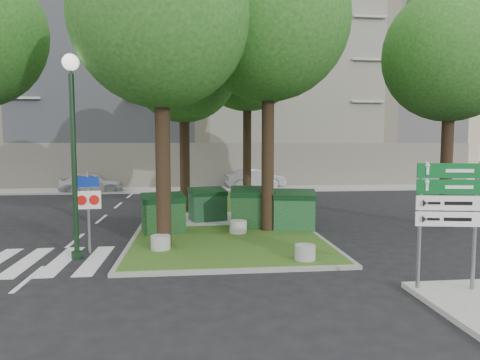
{
  "coord_description": "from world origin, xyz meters",
  "views": [
    {
      "loc": [
        -0.57,
        -10.36,
        3.22
      ],
      "look_at": [
        0.91,
        3.49,
        2.0
      ],
      "focal_mm": 32.0,
      "sensor_mm": 36.0,
      "label": 1
    }
  ],
  "objects": [
    {
      "name": "ground",
      "position": [
        0.0,
        0.0,
        0.0
      ],
      "size": [
        120.0,
        120.0,
        0.0
      ],
      "primitive_type": "plane",
      "color": "black",
      "rests_on": "ground"
    },
    {
      "name": "median_island",
      "position": [
        0.5,
        8.0,
        0.06
      ],
      "size": [
        6.0,
        16.0,
        0.12
      ],
      "primitive_type": "cube",
      "color": "#2A4D16",
      "rests_on": "ground"
    },
    {
      "name": "median_kerb",
      "position": [
        0.5,
        8.0,
        0.05
      ],
      "size": [
        6.3,
        16.3,
        0.1
      ],
      "primitive_type": "cube",
      "color": "gray",
      "rests_on": "ground"
    },
    {
      "name": "building_sidewalk",
      "position": [
        0.0,
        18.5,
        0.06
      ],
      "size": [
        42.0,
        3.0,
        0.12
      ],
      "primitive_type": "cube",
      "color": "#999993",
      "rests_on": "ground"
    },
    {
      "name": "zebra_crossing",
      "position": [
        -3.75,
        1.5,
        0.01
      ],
      "size": [
        5.0,
        3.0,
        0.01
      ],
      "primitive_type": "cube",
      "color": "silver",
      "rests_on": "ground"
    },
    {
      "name": "apartment_building",
      "position": [
        0.0,
        26.0,
        8.0
      ],
      "size": [
        41.0,
        12.0,
        16.0
      ],
      "primitive_type": "cube",
      "color": "#BBAB8C",
      "rests_on": "ground"
    },
    {
      "name": "tree_median_near_left",
      "position": [
        -1.41,
        2.56,
        7.32
      ],
      "size": [
        5.2,
        5.2,
        10.53
      ],
      "color": "black",
      "rests_on": "ground"
    },
    {
      "name": "tree_median_near_right",
      "position": [
        2.09,
        4.56,
        7.99
      ],
      "size": [
        5.6,
        5.6,
        11.46
      ],
      "color": "black",
      "rests_on": "ground"
    },
    {
      "name": "tree_median_mid",
      "position": [
        -0.91,
        9.06,
        6.98
      ],
      "size": [
        4.8,
        4.8,
        9.99
      ],
      "color": "black",
      "rests_on": "ground"
    },
    {
      "name": "tree_median_far",
      "position": [
        2.29,
        12.06,
        8.32
      ],
      "size": [
        5.8,
        5.8,
        11.93
      ],
      "color": "black",
      "rests_on": "ground"
    },
    {
      "name": "tree_street_right",
      "position": [
        9.09,
        5.06,
        6.98
      ],
      "size": [
        5.0,
        5.0,
        10.06
      ],
      "color": "black",
      "rests_on": "ground"
    },
    {
      "name": "dumpster_a",
      "position": [
        -1.66,
        4.51,
        0.77
      ],
      "size": [
        1.65,
        1.32,
        1.35
      ],
      "rotation": [
        0.0,
        0.0,
        0.22
      ],
      "color": "#0E3611",
      "rests_on": "median_island"
    },
    {
      "name": "dumpster_b",
      "position": [
        -0.06,
        6.63,
        0.75
      ],
      "size": [
        1.61,
        1.31,
        1.31
      ],
      "rotation": [
        0.0,
        0.0,
        0.25
      ],
      "color": "#0F361A",
      "rests_on": "median_island"
    },
    {
      "name": "dumpster_c",
      "position": [
        1.54,
        5.13,
        0.83
      ],
      "size": [
        1.7,
        1.29,
        1.48
      ],
      "rotation": [
        0.0,
        0.0,
        -0.12
      ],
      "color": "#0F3312",
      "rests_on": "median_island"
    },
    {
      "name": "dumpster_d",
      "position": [
        3.0,
        4.63,
        0.79
      ],
      "size": [
        1.69,
        1.34,
        1.4
      ],
      "rotation": [
        0.0,
        0.0,
        -0.2
      ],
      "color": "#15461F",
      "rests_on": "median_island"
    },
    {
      "name": "bollard_left",
      "position": [
        -1.57,
        2.06,
        0.32
      ],
      "size": [
        0.57,
        0.57,
        0.41
      ],
      "primitive_type": "cylinder",
      "color": "#9C9A97",
      "rests_on": "median_island"
    },
    {
      "name": "bollard_right",
      "position": [
        2.33,
        0.52,
        0.32
      ],
      "size": [
        0.55,
        0.55,
        0.39
      ],
      "primitive_type": "cylinder",
      "color": "#989994",
      "rests_on": "median_island"
    },
    {
      "name": "bollard_mid",
      "position": [
        0.91,
        4.08,
        0.33
      ],
      "size": [
        0.59,
        0.59,
        0.42
      ],
      "primitive_type": "cylinder",
      "color": "#A6A6A1",
      "rests_on": "median_island"
    },
    {
      "name": "litter_bin",
      "position": [
        2.91,
        10.71,
        0.43
      ],
      "size": [
        0.35,
        0.35,
        0.62
      ],
      "primitive_type": "cylinder",
      "color": "yellow",
      "rests_on": "median_island"
    },
    {
      "name": "street_lamp",
      "position": [
        -3.85,
        1.73,
        3.52
      ],
      "size": [
        0.45,
        0.45,
        5.59
      ],
      "color": "black",
      "rests_on": "ground"
    },
    {
      "name": "traffic_sign_pole",
      "position": [
        -3.63,
        2.27,
        1.53
      ],
      "size": [
        0.71,
        0.13,
        2.38
      ],
      "rotation": [
        0.0,
        0.0,
        0.12
      ],
      "color": "slate",
      "rests_on": "ground"
    },
    {
      "name": "directional_sign",
      "position": [
        4.72,
        -2.0,
        1.9
      ],
      "size": [
        1.32,
        0.29,
        2.67
      ],
      "rotation": [
        0.0,
        0.0,
        -0.18
      ],
      "color": "slate",
      "rests_on": "sidewalk_corner"
    },
    {
      "name": "car_white",
      "position": [
        -7.15,
        17.82,
        0.67
      ],
      "size": [
        4.02,
        1.75,
        1.35
      ],
      "primitive_type": "imported",
      "rotation": [
        0.0,
        0.0,
        1.61
      ],
      "color": "silver",
      "rests_on": "ground"
    },
    {
      "name": "car_silver",
      "position": [
        3.69,
        19.5,
        0.7
      ],
      "size": [
        4.35,
        1.9,
        1.39
      ],
      "primitive_type": "imported",
      "rotation": [
        0.0,
        0.0,
        1.68
      ],
      "color": "#929399",
      "rests_on": "ground"
    }
  ]
}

